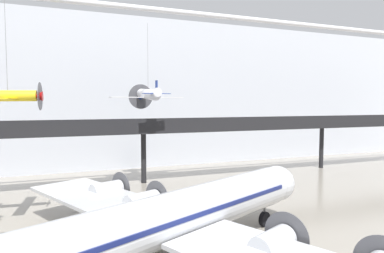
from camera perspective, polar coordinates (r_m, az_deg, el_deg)
The scene contains 7 objects.
hangar_back_wall at distance 58.36m, azimuth -10.90°, elevation 5.48°, with size 140.00×3.00×24.97m.
mezzanine_walkway at distance 45.47m, azimuth -7.82°, elevation -0.63°, with size 110.00×3.20×8.84m.
ceiling_truss_beam at distance 41.37m, azimuth -6.13°, elevation 18.82°, with size 120.00×0.60×0.60m.
airliner_silver_main at distance 22.33m, azimuth -4.21°, elevation -15.27°, with size 28.42×33.49×9.62m.
suspended_plane_white_twin at distance 44.71m, azimuth -7.32°, elevation 5.31°, with size 9.62×7.85×10.96m.
suspended_plane_yellow_lowwing at distance 32.80m, azimuth -28.34°, elevation 4.49°, with size 5.63×6.88×10.79m.
stanchion_barrier at distance 28.33m, azimuth 16.15°, elevation -17.84°, with size 0.36×0.36×1.08m.
Camera 1 is at (-10.46, -20.00, 10.70)m, focal length 32.00 mm.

